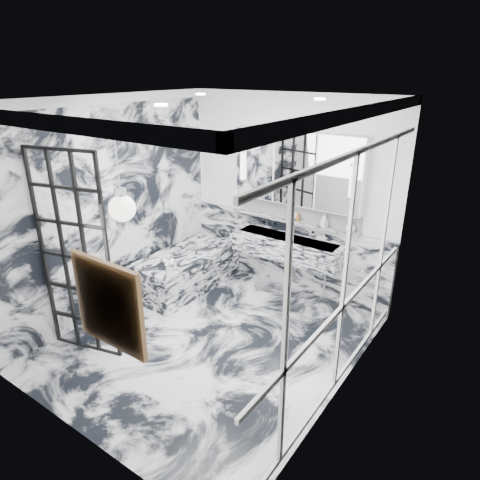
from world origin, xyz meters
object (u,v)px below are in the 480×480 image
Objects in this scene: crittall_door at (75,257)px; mirror_cabinet at (297,169)px; bathtub at (187,270)px; trough_sink at (287,247)px.

crittall_door is 1.23× the size of mirror_cabinet.
mirror_cabinet reaches higher than bathtub.
mirror_cabinet reaches higher than trough_sink.
bathtub is at bearing 77.50° from crittall_door.
crittall_door reaches higher than bathtub.
trough_sink is 0.97× the size of bathtub.
crittall_door is 1.46× the size of trough_sink.
mirror_cabinet is 1.15× the size of bathtub.
trough_sink is 0.84× the size of mirror_cabinet.
bathtub is (-1.32, -0.83, -1.54)m from mirror_cabinet.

